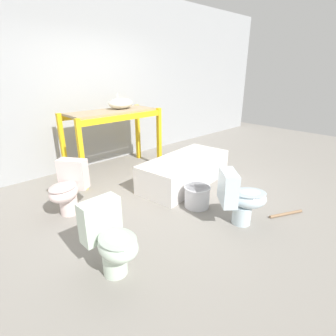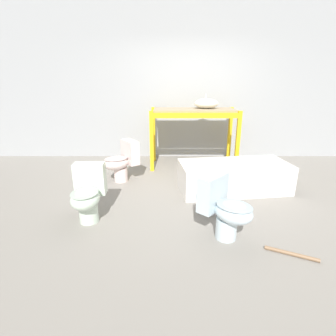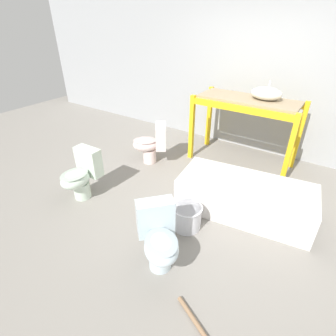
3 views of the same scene
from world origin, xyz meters
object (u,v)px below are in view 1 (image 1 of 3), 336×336
object	(u,v)px
bathtub_main	(185,169)
toilet_extra	(241,197)
toilet_far	(68,188)
bucket_white	(197,196)
toilet_near	(111,239)
sink_basin	(121,103)

from	to	relation	value
bathtub_main	toilet_extra	size ratio (longest dim) A/B	2.53
toilet_far	bucket_white	distance (m)	1.70
bathtub_main	toilet_far	bearing A→B (deg)	159.57
toilet_near	sink_basin	bearing A→B (deg)	52.06
bathtub_main	bucket_white	world-z (taller)	bathtub_main
bathtub_main	toilet_far	distance (m)	1.83
bathtub_main	toilet_near	world-z (taller)	toilet_near
toilet_near	toilet_extra	bearing A→B (deg)	-13.97
bathtub_main	toilet_far	xyz separation A→B (m)	(-1.78, 0.40, 0.10)
toilet_extra	toilet_far	bearing A→B (deg)	81.26
toilet_near	toilet_far	bearing A→B (deg)	80.92
bathtub_main	bucket_white	xyz separation A→B (m)	(-0.45, -0.65, -0.10)
bathtub_main	bucket_white	bearing A→B (deg)	-132.55
toilet_near	toilet_far	xyz separation A→B (m)	(0.19, 1.32, 0.00)
sink_basin	toilet_extra	bearing A→B (deg)	-92.62
toilet_far	bucket_white	world-z (taller)	toilet_far
bathtub_main	toilet_far	world-z (taller)	toilet_far
bathtub_main	toilet_extra	world-z (taller)	toilet_extra
bathtub_main	toilet_far	size ratio (longest dim) A/B	2.53
bucket_white	toilet_near	bearing A→B (deg)	-169.94
sink_basin	toilet_extra	size ratio (longest dim) A/B	0.67
toilet_near	bucket_white	distance (m)	1.55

